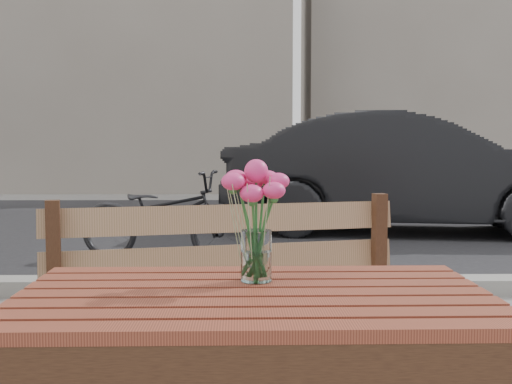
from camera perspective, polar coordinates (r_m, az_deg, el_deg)
street at (r=6.87m, az=-0.92°, el=-4.82°), size 30.00×8.12×0.12m
backdrop_buildings at (r=16.31m, az=-0.15°, el=13.07°), size 15.50×4.00×8.00m
main_table at (r=1.69m, az=-0.20°, el=-12.90°), size 1.21×0.72×0.74m
main_bench at (r=2.60m, az=-2.30°, el=-8.12°), size 1.55×0.77×0.92m
main_vase at (r=1.74m, az=0.02°, el=-1.26°), size 0.18×0.18×0.33m
parked_car at (r=8.30m, az=13.39°, el=1.65°), size 4.75×2.26×1.50m
bicycle at (r=6.15m, az=-8.22°, el=-2.12°), size 1.74×0.90×0.87m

